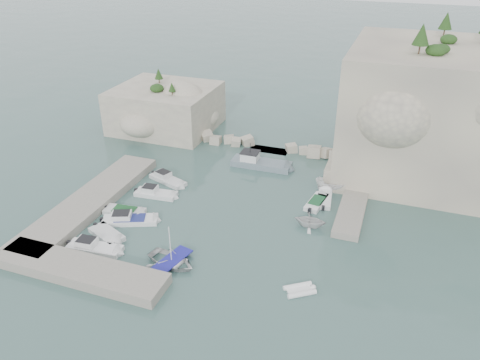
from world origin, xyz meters
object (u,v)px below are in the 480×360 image
(motorboat_c, at_px, (125,213))
(motorboat_f, at_px, (95,250))
(tender_east_a, at_px, (310,226))
(rowboat, at_px, (172,264))
(motorboat_d, at_px, (130,222))
(motorboat_b, at_px, (156,196))
(tender_east_c, at_px, (324,200))
(tender_east_b, at_px, (316,204))
(motorboat_e, at_px, (107,236))
(inflatable_dinghy, at_px, (300,291))
(work_boat, at_px, (261,167))
(tender_east_d, at_px, (333,190))
(motorboat_a, at_px, (168,182))

(motorboat_c, distance_m, motorboat_f, 7.47)
(tender_east_a, bearing_deg, rowboat, 132.86)
(motorboat_d, distance_m, tender_east_a, 20.69)
(motorboat_b, relative_size, tender_east_c, 1.10)
(rowboat, height_order, tender_east_b, rowboat)
(rowboat, bearing_deg, tender_east_b, -21.15)
(motorboat_e, xyz_separation_m, inflatable_dinghy, (22.11, -1.56, 0.00))
(motorboat_c, xyz_separation_m, work_boat, (11.63, 17.41, 0.00))
(tender_east_d, bearing_deg, motorboat_f, 131.59)
(work_boat, bearing_deg, motorboat_c, -124.68)
(motorboat_b, bearing_deg, motorboat_a, 89.66)
(motorboat_f, bearing_deg, tender_east_a, 25.45)
(motorboat_f, height_order, work_boat, work_boat)
(motorboat_c, distance_m, rowboat, 11.79)
(motorboat_b, distance_m, motorboat_c, 5.18)
(motorboat_a, distance_m, tender_east_c, 20.82)
(motorboat_b, height_order, tender_east_b, motorboat_b)
(motorboat_d, distance_m, motorboat_e, 3.48)
(tender_east_c, xyz_separation_m, tender_east_d, (0.64, 2.91, 0.00))
(motorboat_c, bearing_deg, motorboat_b, 67.69)
(motorboat_e, relative_size, tender_east_d, 1.04)
(motorboat_d, relative_size, tender_east_a, 1.91)
(motorboat_a, distance_m, tender_east_b, 19.97)
(motorboat_c, distance_m, tender_east_d, 26.51)
(inflatable_dinghy, height_order, work_boat, work_boat)
(tender_east_d, relative_size, work_boat, 0.51)
(tender_east_b, bearing_deg, motorboat_b, 112.80)
(tender_east_d, height_order, work_boat, work_boat)
(motorboat_a, bearing_deg, work_boat, 59.94)
(motorboat_f, distance_m, tender_east_d, 30.35)
(motorboat_e, distance_m, rowboat, 9.16)
(motorboat_e, bearing_deg, motorboat_d, 99.14)
(motorboat_a, bearing_deg, motorboat_d, -67.08)
(tender_east_b, relative_size, tender_east_c, 0.94)
(motorboat_b, distance_m, tender_east_d, 22.88)
(tender_east_a, bearing_deg, inflatable_dinghy, -174.06)
(motorboat_e, bearing_deg, motorboat_b, 109.84)
(motorboat_a, relative_size, motorboat_d, 0.89)
(motorboat_a, distance_m, motorboat_d, 10.24)
(motorboat_d, bearing_deg, motorboat_a, 70.43)
(motorboat_a, relative_size, work_boat, 0.66)
(motorboat_a, relative_size, tender_east_a, 1.71)
(motorboat_e, height_order, tender_east_d, tender_east_d)
(motorboat_c, height_order, tender_east_b, same)
(rowboat, xyz_separation_m, tender_east_a, (11.71, 11.44, 0.00))
(motorboat_f, relative_size, tender_east_d, 1.36)
(tender_east_b, bearing_deg, inflatable_dinghy, -164.98)
(motorboat_d, xyz_separation_m, inflatable_dinghy, (21.19, -4.92, 0.00))
(motorboat_b, height_order, motorboat_f, same)
(motorboat_a, distance_m, motorboat_f, 16.20)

